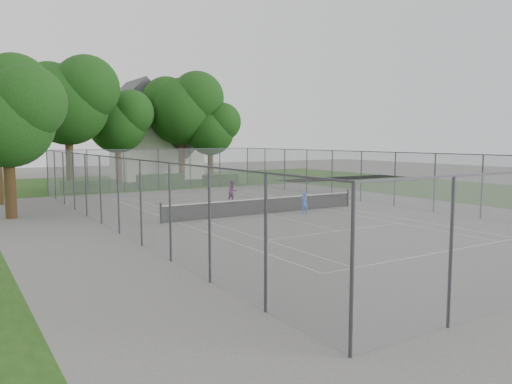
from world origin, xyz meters
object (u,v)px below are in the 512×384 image
girl_player (304,203)px  tennis_net (265,205)px  woman_player (232,192)px  house (156,140)px

girl_player → tennis_net: bearing=-27.9°
tennis_net → woman_player: 5.69m
tennis_net → girl_player: (1.94, -1.20, 0.12)m
house → girl_player: (-2.30, -29.90, -3.69)m
tennis_net → house: bearing=81.6°
tennis_net → house: house is taller
girl_player → woman_player: woman_player is taller
tennis_net → girl_player: size_ratio=10.21×
tennis_net → woman_player: (0.97, 5.60, 0.24)m
house → girl_player: house is taller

